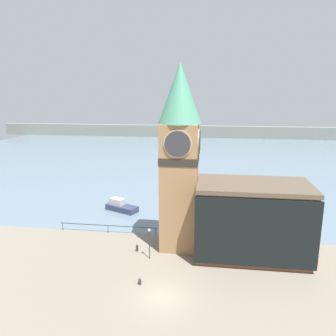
{
  "coord_description": "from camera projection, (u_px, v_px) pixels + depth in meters",
  "views": [
    {
      "loc": [
        4.18,
        -26.78,
        18.65
      ],
      "look_at": [
        -0.58,
        8.0,
        10.57
      ],
      "focal_mm": 35.0,
      "sensor_mm": 36.0,
      "label": 1
    }
  ],
  "objects": [
    {
      "name": "boat_near",
      "position": [
        121.0,
        206.0,
        53.02
      ],
      "size": [
        5.72,
        4.06,
        1.9
      ],
      "rotation": [
        0.0,
        0.0,
        -0.42
      ],
      "color": "#333856",
      "rests_on": "water"
    },
    {
      "name": "far_shoreline",
      "position": [
        203.0,
        132.0,
        139.67
      ],
      "size": [
        180.0,
        3.0,
        5.0
      ],
      "color": "gray",
      "rests_on": "water"
    },
    {
      "name": "water",
      "position": [
        198.0,
        154.0,
        101.61
      ],
      "size": [
        160.0,
        120.0,
        0.0
      ],
      "color": "slate",
      "rests_on": "ground_plane"
    },
    {
      "name": "lamp_post",
      "position": [
        149.0,
        238.0,
        37.18
      ],
      "size": [
        0.32,
        0.32,
        3.67
      ],
      "color": "#2D2D33",
      "rests_on": "ground_plane"
    },
    {
      "name": "mooring_bollard_near",
      "position": [
        137.0,
        248.0,
        39.39
      ],
      "size": [
        0.29,
        0.29,
        0.84
      ],
      "color": "#2D2D33",
      "rests_on": "ground_plane"
    },
    {
      "name": "pier_railing",
      "position": [
        108.0,
        226.0,
        44.48
      ],
      "size": [
        13.66,
        0.08,
        1.09
      ],
      "color": "#333338",
      "rests_on": "ground_plane"
    },
    {
      "name": "mooring_bollard_far",
      "position": [
        140.0,
        281.0,
        32.59
      ],
      "size": [
        0.33,
        0.33,
        0.63
      ],
      "color": "#2D2D33",
      "rests_on": "ground_plane"
    },
    {
      "name": "ground_plane",
      "position": [
        163.0,
        297.0,
        30.59
      ],
      "size": [
        160.0,
        160.0,
        0.0
      ],
      "primitive_type": "plane",
      "color": "gray"
    },
    {
      "name": "clock_tower",
      "position": [
        180.0,
        154.0,
        38.21
      ],
      "size": [
        4.95,
        4.95,
        22.02
      ],
      "color": "#9E754C",
      "rests_on": "ground_plane"
    },
    {
      "name": "pier_building",
      "position": [
        252.0,
        220.0,
        37.69
      ],
      "size": [
        12.87,
        7.54,
        8.72
      ],
      "color": "brown",
      "rests_on": "ground_plane"
    }
  ]
}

